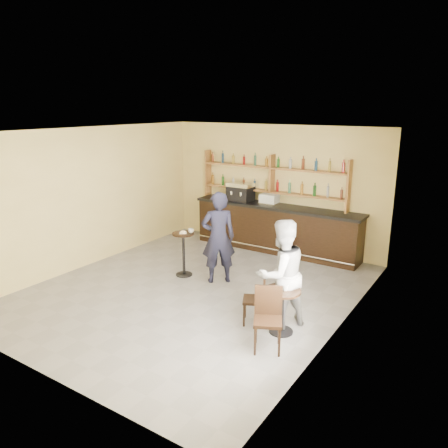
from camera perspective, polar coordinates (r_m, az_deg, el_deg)
The scene contains 23 objects.
floor at distance 9.09m, azimuth -3.85°, elevation -8.57°, with size 7.00×7.00×0.00m, color slate.
ceiling at distance 8.32m, azimuth -4.25°, elevation 12.01°, with size 7.00×7.00×0.00m, color white.
wall_back at distance 11.49m, azimuth 6.53°, elevation 4.82°, with size 7.00×7.00×0.00m, color #F5DE8B.
wall_front at distance 6.27m, azimuth -23.71°, elevation -5.39°, with size 7.00×7.00×0.00m, color #F5DE8B.
wall_left at distance 10.61m, azimuth -17.14°, elevation 3.36°, with size 7.00×7.00×0.00m, color #F5DE8B.
wall_right at distance 7.23m, azimuth 15.35°, elevation -1.93°, with size 7.00×7.00×0.00m, color #F5DE8B.
window_pane at distance 6.12m, azimuth 11.86°, elevation -3.87°, with size 2.00×2.00×0.00m, color white.
window_frame at distance 6.12m, azimuth 11.81°, elevation -3.86°, with size 0.04×1.70×2.10m, color black, non-canonical shape.
shelf_unit at distance 11.34m, azimuth 6.27°, elevation 5.77°, with size 4.00×0.26×1.40m, color brown, non-canonical shape.
liquor_bottles at distance 11.31m, azimuth 6.29°, elevation 6.62°, with size 3.68×0.10×1.00m, color #8C5919, non-canonical shape.
bar_counter at distance 11.29m, azimuth 6.81°, elevation -0.57°, with size 4.46×0.87×1.21m, color black, non-canonical shape.
espresso_machine at distance 11.59m, azimuth 2.17°, elevation 4.23°, with size 0.67×0.43×0.48m, color black, non-canonical shape.
pastry_case at distance 11.21m, azimuth 5.94°, elevation 3.23°, with size 0.45×0.36×0.27m, color silver, non-canonical shape.
pedestal_table at distance 9.68m, azimuth -5.30°, elevation -3.96°, with size 0.48×0.48×0.98m, color black, non-canonical shape.
napkin at distance 9.53m, azimuth -5.37°, elevation -1.16°, with size 0.15×0.15×0.00m, color white.
donut at distance 9.51m, azimuth -5.37°, elevation -1.05°, with size 0.13×0.13×0.04m, color #E5A853.
cup_pedestal at distance 9.51m, azimuth -4.35°, elevation -0.89°, with size 0.12×0.12×0.09m, color white.
man_main at distance 9.15m, azimuth -0.75°, elevation -1.79°, with size 0.72×0.47×1.97m, color black.
cafe_table at distance 7.40m, azimuth 7.55°, elevation -11.22°, with size 0.61×0.61×0.77m, color black, non-canonical shape.
cup_cafe at distance 7.20m, azimuth 8.03°, elevation -8.24°, with size 0.10×0.10×0.10m, color white.
chair_west at distance 7.64m, azimuth 3.96°, elevation -9.77°, with size 0.38×0.38×0.88m, color black, non-canonical shape.
chair_south at distance 6.85m, azimuth 5.74°, elevation -12.43°, with size 0.43×0.43×0.99m, color black, non-canonical shape.
patron_second at distance 7.40m, azimuth 7.46°, elevation -6.48°, with size 0.92×0.71×1.88m, color gray.
Camera 1 is at (5.02, -6.62, 3.68)m, focal length 35.00 mm.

